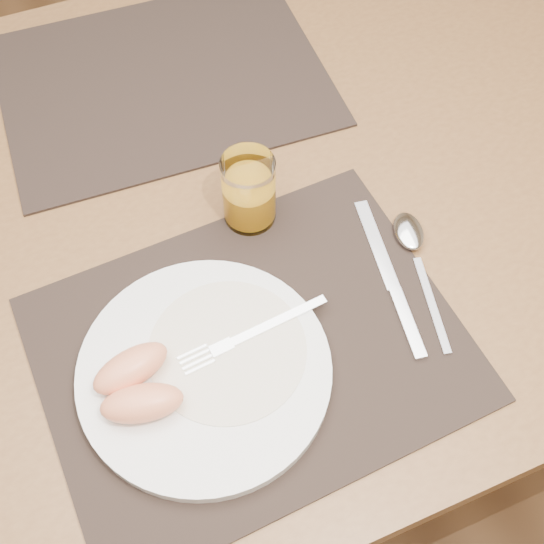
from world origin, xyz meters
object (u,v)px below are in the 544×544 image
Objects in this scene: table at (212,234)px; fork at (242,338)px; plate at (205,371)px; placemat_near at (252,348)px; spoon at (412,241)px; knife at (394,289)px; placemat_far at (163,80)px; juice_glass at (249,193)px.

fork is (-0.03, -0.21, 0.11)m from table.
fork reaches higher than plate.
fork reaches higher than table.
plate reaches higher than placemat_near.
knife is at bearing -135.84° from spoon.
placemat_near is 0.44m from placemat_far.
placemat_near is 2.05× the size of knife.
table is at bearing 83.11° from placemat_near.
juice_glass is at bearing -53.36° from table.
knife is at bearing -54.88° from table.
spoon is at bearing -35.31° from juice_glass.
fork is (-0.05, -0.43, 0.02)m from placemat_far.
knife reaches higher than placemat_far.
plate is at bearing -176.52° from knife.
fork is at bearing 142.91° from placemat_near.
table is 0.26m from plate.
plate is (-0.10, -0.45, 0.01)m from placemat_far.
placemat_near is 0.06m from plate.
table is at bearing 80.70° from fork.
spoon is 1.98× the size of juice_glass.
placemat_near is at bearing -37.09° from fork.
knife is (0.14, -0.44, 0.00)m from placemat_far.
spoon is (0.19, -0.39, 0.01)m from placemat_far.
plate is 0.22m from juice_glass.
table is 3.11× the size of placemat_far.
plate reaches higher than spoon.
table is 0.24m from placemat_near.
table is 0.28m from knife.
plate is 0.05m from fork.
placemat_far is 0.43m from spoon.
knife is at bearing -72.43° from placemat_far.
placemat_far is 0.46m from plate.
placemat_far is at bearing 115.86° from spoon.
placemat_far is (0.04, 0.44, 0.00)m from placemat_near.
fork is (-0.01, 0.01, 0.02)m from placemat_near.
placemat_near is at bearing -178.49° from knife.
placemat_near is 0.02m from fork.
plate reaches higher than placemat_far.
spoon is (0.24, 0.05, -0.01)m from fork.
fork reaches higher than spoon.
juice_glass is (0.02, -0.27, 0.04)m from placemat_far.
spoon is at bearing -64.14° from placemat_far.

